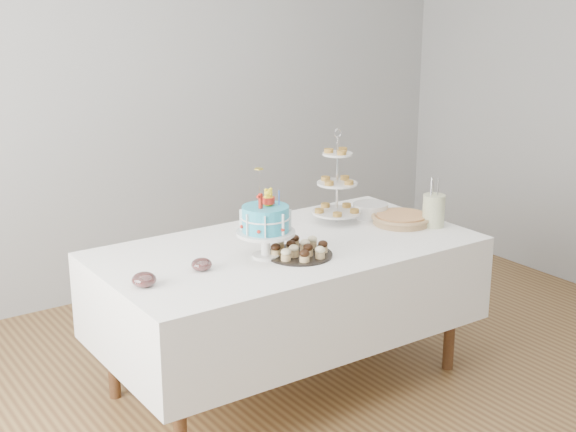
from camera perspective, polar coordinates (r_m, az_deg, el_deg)
floor at (r=4.15m, az=2.36°, el=-13.30°), size 5.00×5.00×0.00m
walls at (r=3.68m, az=2.61°, el=5.29°), size 5.04×4.04×2.70m
table at (r=4.14m, az=-0.05°, el=-5.06°), size 1.92×1.02×0.77m
birthday_cake at (r=3.85m, az=-1.60°, el=-1.28°), size 0.29×0.29×0.44m
cupcake_tray at (r=3.90m, az=0.82°, el=-2.34°), size 0.32×0.32×0.07m
pie at (r=4.45m, az=8.07°, el=-0.17°), size 0.33×0.33×0.05m
tiered_stand at (r=4.39m, az=3.51°, el=2.30°), size 0.27×0.27×0.53m
plate_stack at (r=4.56m, az=5.88°, el=0.42°), size 0.20×0.20×0.08m
pastry_plate at (r=4.35m, az=-1.67°, el=-0.64°), size 0.22×0.22×0.03m
jam_bowl_a at (r=3.73m, az=-6.16°, el=-3.45°), size 0.10×0.10×0.06m
jam_bowl_b at (r=3.57m, az=-10.20°, el=-4.49°), size 0.11×0.11×0.06m
utensil_pitcher at (r=4.42m, az=10.33°, el=0.48°), size 0.13×0.12×0.27m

